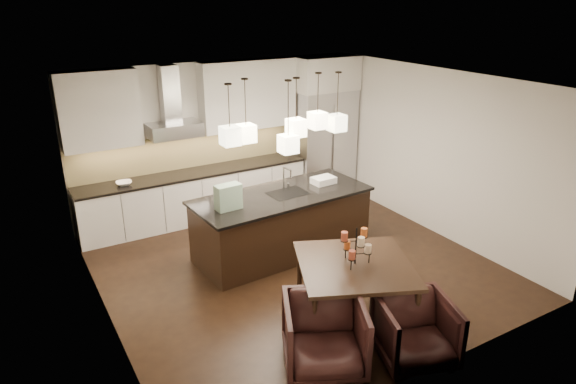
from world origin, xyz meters
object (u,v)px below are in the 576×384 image
island_body (282,225)px  refrigerator (323,143)px  dining_table (353,292)px  armchair_left (324,335)px  armchair_right (415,331)px

island_body → refrigerator: bearing=39.1°
dining_table → refrigerator: bearing=84.8°
armchair_left → refrigerator: bearing=82.3°
island_body → armchair_left: bearing=-113.8°
refrigerator → island_body: bearing=-137.3°
dining_table → armchair_left: bearing=-122.6°
armchair_left → armchair_right: size_ratio=1.08×
dining_table → armchair_left: armchair_left is taller
refrigerator → dining_table: (-2.19, -3.95, -0.67)m
refrigerator → armchair_left: size_ratio=2.39×
island_body → dining_table: 2.08m
armchair_right → refrigerator: bearing=86.8°
armchair_right → dining_table: bearing=118.0°
refrigerator → armchair_left: refrigerator is taller
refrigerator → island_body: refrigerator is taller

